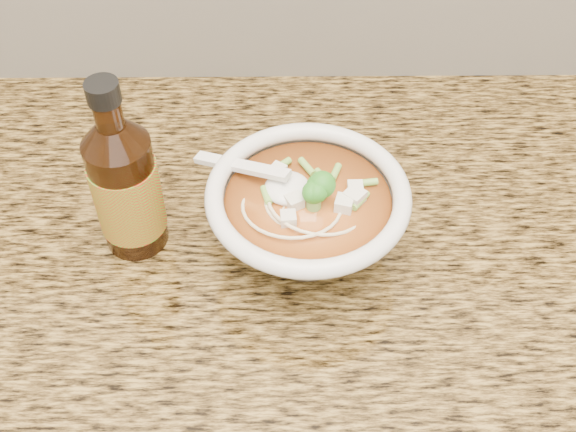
{
  "coord_description": "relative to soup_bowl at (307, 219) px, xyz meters",
  "views": [
    {
      "loc": [
        -0.02,
        1.19,
        1.51
      ],
      "look_at": [
        -0.02,
        1.68,
        0.95
      ],
      "focal_mm": 45.0,
      "sensor_mm": 36.0,
      "label": 1
    }
  ],
  "objects": [
    {
      "name": "counter_slab",
      "position": [
        -0.0,
        -0.0,
        -0.07
      ],
      "size": [
        4.0,
        0.68,
        0.04
      ],
      "primitive_type": "cube",
      "color": "olive",
      "rests_on": "cabinet"
    },
    {
      "name": "soup_bowl",
      "position": [
        0.0,
        0.0,
        0.0
      ],
      "size": [
        0.22,
        0.21,
        0.12
      ],
      "rotation": [
        0.0,
        0.0,
        -0.01
      ],
      "color": "white",
      "rests_on": "counter_slab"
    },
    {
      "name": "hot_sauce_bottle",
      "position": [
        -0.18,
        0.02,
        0.03
      ],
      "size": [
        0.07,
        0.07,
        0.21
      ],
      "rotation": [
        0.0,
        0.0,
        -0.02
      ],
      "color": "#341807",
      "rests_on": "counter_slab"
    }
  ]
}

